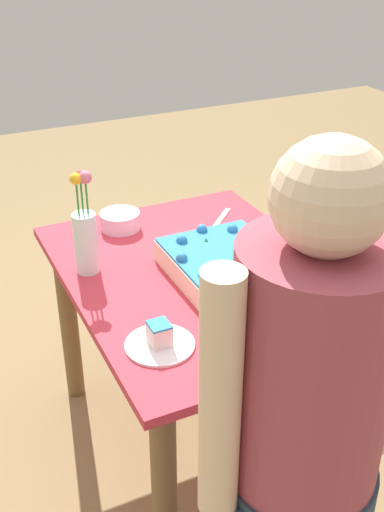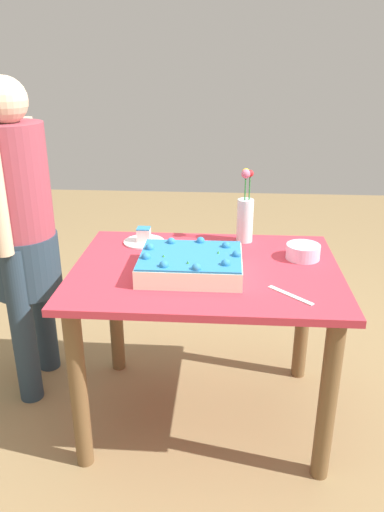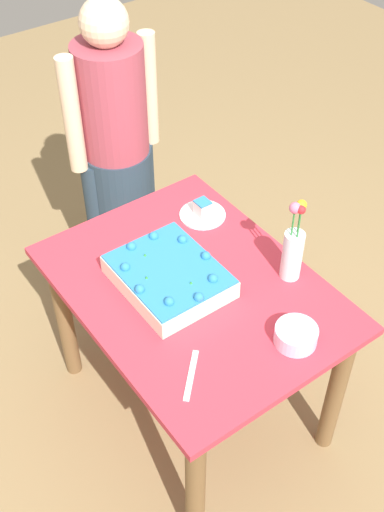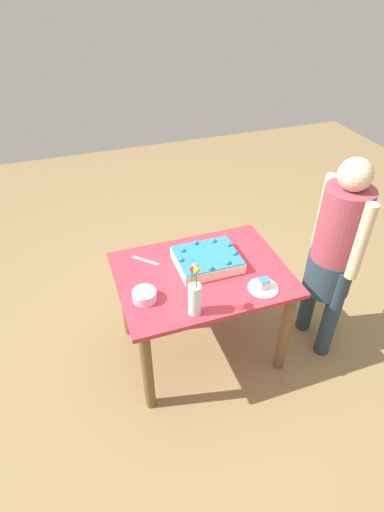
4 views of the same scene
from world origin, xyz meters
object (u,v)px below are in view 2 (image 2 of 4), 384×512
(cake_knife, at_px, (290,295))
(sheet_cake, at_px, (191,264))
(flower_vase, at_px, (245,215))
(person_standing, at_px, (20,224))
(fruit_bowl, at_px, (303,252))
(serving_plate_with_slice, at_px, (144,239))

(cake_knife, bearing_deg, sheet_cake, -159.66)
(flower_vase, relative_size, person_standing, 0.23)
(cake_knife, distance_m, fruit_bowl, 0.38)
(sheet_cake, bearing_deg, cake_knife, -24.81)
(sheet_cake, bearing_deg, person_standing, 162.10)
(sheet_cake, height_order, flower_vase, flower_vase)
(sheet_cake, relative_size, person_standing, 0.27)
(cake_knife, bearing_deg, person_standing, -155.06)
(cake_knife, bearing_deg, flower_vase, 150.43)
(flower_vase, distance_m, person_standing, 1.03)
(sheet_cake, bearing_deg, fruit_bowl, 21.93)
(fruit_bowl, distance_m, person_standing, 1.27)
(flower_vase, xyz_separation_m, fruit_bowl, (0.25, -0.20, -0.10))
(sheet_cake, distance_m, cake_knife, 0.42)
(sheet_cake, height_order, cake_knife, sheet_cake)
(flower_vase, bearing_deg, person_standing, -172.62)
(cake_knife, xyz_separation_m, fruit_bowl, (0.09, 0.36, 0.03))
(fruit_bowl, height_order, person_standing, person_standing)
(serving_plate_with_slice, xyz_separation_m, fruit_bowl, (0.71, -0.14, 0.01))
(sheet_cake, distance_m, flower_vase, 0.46)
(fruit_bowl, bearing_deg, cake_knife, -104.21)
(sheet_cake, relative_size, cake_knife, 2.05)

